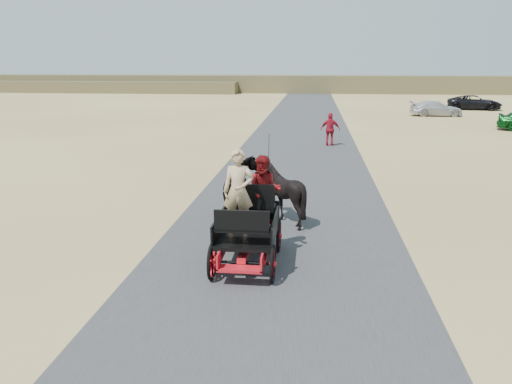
# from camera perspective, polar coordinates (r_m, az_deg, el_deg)

# --- Properties ---
(ground) EXTENTS (140.00, 140.00, 0.00)m
(ground) POSITION_cam_1_polar(r_m,az_deg,el_deg) (12.67, 2.94, -5.14)
(ground) COLOR tan
(road) EXTENTS (6.00, 140.00, 0.01)m
(road) POSITION_cam_1_polar(r_m,az_deg,el_deg) (12.67, 2.94, -5.12)
(road) COLOR #38383A
(road) RESTS_ON ground
(ridge_far) EXTENTS (140.00, 6.00, 2.40)m
(ridge_far) POSITION_cam_1_polar(r_m,az_deg,el_deg) (73.97, 6.15, 12.17)
(ridge_far) COLOR brown
(ridge_far) RESTS_ON ground
(ridge_near) EXTENTS (40.00, 4.00, 1.60)m
(ridge_near) POSITION_cam_1_polar(r_m,az_deg,el_deg) (76.44, -17.48, 11.37)
(ridge_near) COLOR brown
(ridge_near) RESTS_ON ground
(carriage) EXTENTS (1.30, 2.40, 0.72)m
(carriage) POSITION_cam_1_polar(r_m,az_deg,el_deg) (10.94, -0.97, -6.37)
(carriage) COLOR black
(carriage) RESTS_ON ground
(horse_left) EXTENTS (0.91, 2.01, 1.70)m
(horse_left) POSITION_cam_1_polar(r_m,az_deg,el_deg) (13.70, -1.61, 0.11)
(horse_left) COLOR black
(horse_left) RESTS_ON ground
(horse_right) EXTENTS (1.37, 1.54, 1.70)m
(horse_right) POSITION_cam_1_polar(r_m,az_deg,el_deg) (13.59, 2.98, -0.02)
(horse_right) COLOR black
(horse_right) RESTS_ON ground
(driver_man) EXTENTS (0.66, 0.43, 1.80)m
(driver_man) POSITION_cam_1_polar(r_m,az_deg,el_deg) (10.63, -2.03, 0.12)
(driver_man) COLOR tan
(driver_man) RESTS_ON carriage
(passenger_woman) EXTENTS (0.77, 0.60, 1.58)m
(passenger_woman) POSITION_cam_1_polar(r_m,az_deg,el_deg) (11.13, 0.94, 0.20)
(passenger_woman) COLOR #660C0F
(passenger_woman) RESTS_ON carriage
(pedestrian) EXTENTS (1.04, 0.49, 1.73)m
(pedestrian) POSITION_cam_1_polar(r_m,az_deg,el_deg) (26.54, 8.49, 7.08)
(pedestrian) COLOR maroon
(pedestrian) RESTS_ON ground
(car_c) EXTENTS (4.19, 1.85, 1.20)m
(car_c) POSITION_cam_1_polar(r_m,az_deg,el_deg) (43.76, 19.89, 8.95)
(car_c) COLOR silver
(car_c) RESTS_ON ground
(car_d) EXTENTS (5.02, 2.94, 1.31)m
(car_d) POSITION_cam_1_polar(r_m,az_deg,el_deg) (50.94, 23.69, 9.35)
(car_d) COLOR black
(car_d) RESTS_ON ground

